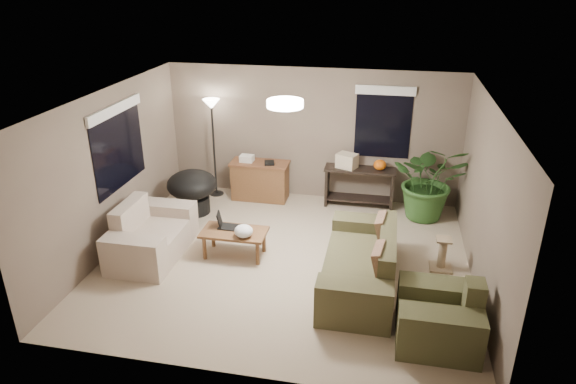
% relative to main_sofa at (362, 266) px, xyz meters
% --- Properties ---
extents(room_shell, '(5.50, 5.50, 5.50)m').
position_rel_main_sofa_xyz_m(room_shell, '(-1.19, 0.45, 0.96)').
color(room_shell, tan).
rests_on(room_shell, ground).
extents(main_sofa, '(0.95, 2.20, 0.85)m').
position_rel_main_sofa_xyz_m(main_sofa, '(0.00, 0.00, 0.00)').
color(main_sofa, '#454229').
rests_on(main_sofa, ground).
extents(throw_pillows, '(0.29, 1.37, 0.47)m').
position_rel_main_sofa_xyz_m(throw_pillows, '(0.26, 0.00, 0.36)').
color(throw_pillows, '#8C7251').
rests_on(throw_pillows, main_sofa).
extents(loveseat, '(0.90, 1.60, 0.85)m').
position_rel_main_sofa_xyz_m(loveseat, '(-3.28, 0.22, 0.00)').
color(loveseat, beige).
rests_on(loveseat, ground).
extents(armchair, '(0.95, 1.00, 0.85)m').
position_rel_main_sofa_xyz_m(armchair, '(0.98, -0.99, 0.00)').
color(armchair, '#4D4E2E').
rests_on(armchair, ground).
extents(coffee_table, '(1.00, 0.55, 0.42)m').
position_rel_main_sofa_xyz_m(coffee_table, '(-1.99, 0.43, 0.06)').
color(coffee_table, brown).
rests_on(coffee_table, ground).
extents(laptop, '(0.38, 0.24, 0.24)m').
position_rel_main_sofa_xyz_m(laptop, '(-2.16, 0.53, 0.19)').
color(laptop, black).
rests_on(laptop, coffee_table).
extents(plastic_bag, '(0.29, 0.27, 0.20)m').
position_rel_main_sofa_xyz_m(plastic_bag, '(-1.79, 0.28, 0.22)').
color(plastic_bag, white).
rests_on(plastic_bag, coffee_table).
extents(desk, '(1.10, 0.50, 0.75)m').
position_rel_main_sofa_xyz_m(desk, '(-2.13, 2.61, 0.08)').
color(desk, brown).
rests_on(desk, ground).
extents(desk_papers, '(0.69, 0.28, 0.12)m').
position_rel_main_sofa_xyz_m(desk_papers, '(-2.29, 2.60, 0.51)').
color(desk_papers, silver).
rests_on(desk_papers, desk).
extents(console_table, '(1.30, 0.40, 0.75)m').
position_rel_main_sofa_xyz_m(console_table, '(-0.24, 2.65, 0.14)').
color(console_table, black).
rests_on(console_table, ground).
extents(pumpkin, '(0.24, 0.24, 0.19)m').
position_rel_main_sofa_xyz_m(pumpkin, '(0.11, 2.65, 0.55)').
color(pumpkin, orange).
rests_on(pumpkin, console_table).
extents(cardboard_box, '(0.43, 0.38, 0.26)m').
position_rel_main_sofa_xyz_m(cardboard_box, '(-0.49, 2.65, 0.59)').
color(cardboard_box, beige).
rests_on(cardboard_box, console_table).
extents(papasan_chair, '(1.15, 1.15, 0.80)m').
position_rel_main_sofa_xyz_m(papasan_chair, '(-3.18, 1.78, 0.17)').
color(papasan_chair, black).
rests_on(papasan_chair, ground).
extents(floor_lamp, '(0.32, 0.32, 1.91)m').
position_rel_main_sofa_xyz_m(floor_lamp, '(-3.04, 2.64, 1.30)').
color(floor_lamp, black).
rests_on(floor_lamp, ground).
extents(ceiling_fixture, '(0.50, 0.50, 0.10)m').
position_rel_main_sofa_xyz_m(ceiling_fixture, '(-1.19, 0.45, 2.15)').
color(ceiling_fixture, white).
rests_on(ceiling_fixture, room_shell).
extents(houseplant, '(1.29, 1.43, 1.11)m').
position_rel_main_sofa_xyz_m(houseplant, '(1.00, 2.40, 0.26)').
color(houseplant, '#2D5923').
rests_on(houseplant, ground).
extents(cat_scratching_post, '(0.32, 0.32, 0.50)m').
position_rel_main_sofa_xyz_m(cat_scratching_post, '(1.14, 0.66, -0.08)').
color(cat_scratching_post, tan).
rests_on(cat_scratching_post, ground).
extents(window_left, '(0.05, 1.56, 1.33)m').
position_rel_main_sofa_xyz_m(window_left, '(-3.92, 0.75, 1.49)').
color(window_left, black).
rests_on(window_left, room_shell).
extents(window_back, '(1.06, 0.05, 1.33)m').
position_rel_main_sofa_xyz_m(window_back, '(0.11, 2.93, 1.49)').
color(window_back, black).
rests_on(window_back, room_shell).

